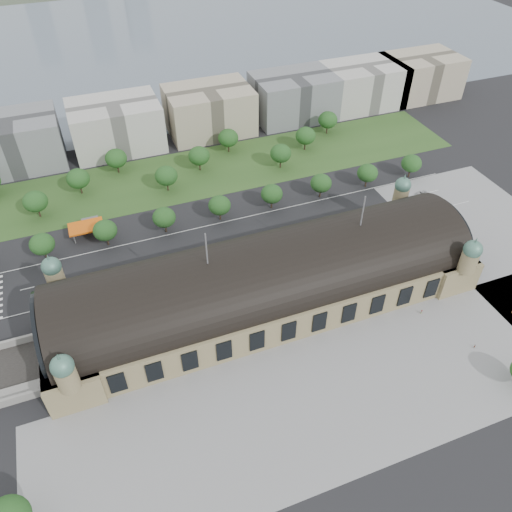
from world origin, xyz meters
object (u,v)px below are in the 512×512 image
object	(u,v)px
petrol_station	(89,225)
bus_mid	(260,248)
parked_car_0	(61,304)
parked_car_2	(79,305)
traffic_car_2	(68,286)
parked_car_4	(105,293)
pedestrian_1	(475,346)
parked_car_5	(147,286)
parked_car_1	(107,292)
parked_car_3	(127,287)
parked_car_6	(176,282)
traffic_car_6	(421,193)
bus_east	(315,234)
pedestrian_0	(422,312)
bus_west	(204,260)
traffic_car_4	(220,248)

from	to	relation	value
petrol_station	bus_mid	xyz separation A→B (m)	(62.35, -38.28, -1.42)
parked_car_0	parked_car_2	distance (m)	6.76
petrol_station	traffic_car_2	bearing A→B (deg)	-110.21
parked_car_4	pedestrian_1	bearing A→B (deg)	34.82
parked_car_5	pedestrian_1	size ratio (longest dim) A/B	2.93
traffic_car_2	parked_car_1	bearing A→B (deg)	62.86
parked_car_3	pedestrian_1	distance (m)	122.87
parked_car_3	parked_car_5	distance (m)	7.23
parked_car_6	parked_car_3	bearing A→B (deg)	-136.40
petrol_station	parked_car_5	size ratio (longest dim) A/B	3.01
traffic_car_6	bus_east	distance (m)	60.75
traffic_car_6	parked_car_6	bearing A→B (deg)	-88.88
traffic_car_2	pedestrian_1	size ratio (longest dim) A/B	3.42
parked_car_4	pedestrian_1	distance (m)	129.24
traffic_car_2	parked_car_2	xyz separation A→B (m)	(2.88, -11.01, -0.07)
bus_east	parked_car_2	bearing A→B (deg)	96.16
parked_car_5	parked_car_3	bearing A→B (deg)	-140.95
traffic_car_6	parked_car_1	bearing A→B (deg)	-91.74
bus_east	pedestrian_0	world-z (taller)	bus_east
pedestrian_1	traffic_car_6	bearing A→B (deg)	30.10
traffic_car_6	parked_car_5	bearing A→B (deg)	-90.33
traffic_car_6	pedestrian_1	bearing A→B (deg)	-30.68
traffic_car_6	parked_car_4	size ratio (longest dim) A/B	1.17
traffic_car_2	parked_car_0	xyz separation A→B (m)	(-3.18, -8.01, -0.02)
parked_car_3	pedestrian_1	world-z (taller)	pedestrian_1
traffic_car_2	pedestrian_0	world-z (taller)	pedestrian_0
parked_car_1	parked_car_6	size ratio (longest dim) A/B	1.04
parked_car_3	parked_car_6	world-z (taller)	parked_car_6
traffic_car_6	parked_car_2	world-z (taller)	traffic_car_6
bus_mid	parked_car_5	bearing A→B (deg)	91.11
traffic_car_6	bus_west	bearing A→B (deg)	-91.58
parked_car_2	bus_west	bearing A→B (deg)	57.75
bus_east	parked_car_6	bearing A→B (deg)	98.93
traffic_car_6	parked_car_3	distance (m)	138.53
parked_car_5	bus_east	distance (m)	71.36
pedestrian_0	parked_car_1	bearing A→B (deg)	131.88
traffic_car_6	parked_car_2	xyz separation A→B (m)	(-155.58, -15.67, -0.13)
traffic_car_4	bus_east	distance (m)	39.61
petrol_station	pedestrian_0	bearing A→B (deg)	-41.05
parked_car_1	parked_car_6	distance (m)	25.36
parked_car_4	traffic_car_2	bearing A→B (deg)	-147.74
parked_car_2	bus_mid	bearing A→B (deg)	54.78
traffic_car_4	traffic_car_6	bearing A→B (deg)	94.48
parked_car_1	parked_car_6	xyz separation A→B (m)	(25.06, -3.87, 0.00)
bus_west	parked_car_4	bearing A→B (deg)	95.09
pedestrian_0	traffic_car_2	bearing A→B (deg)	131.18
parked_car_6	pedestrian_1	world-z (taller)	pedestrian_1
bus_east	traffic_car_4	bearing A→B (deg)	83.26
traffic_car_4	bus_east	bearing A→B (deg)	82.59
parked_car_5	bus_east	size ratio (longest dim) A/B	0.36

